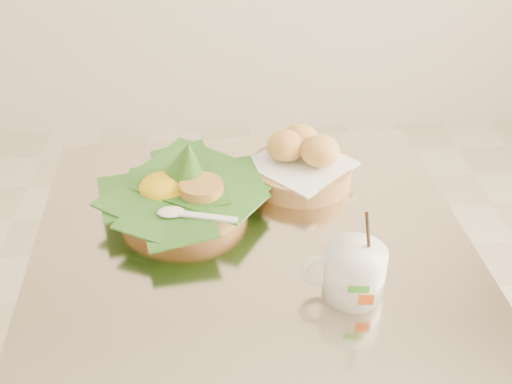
{
  "coord_description": "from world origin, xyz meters",
  "views": [
    {
      "loc": [
        0.12,
        -0.83,
        1.39
      ],
      "look_at": [
        0.17,
        0.02,
        0.82
      ],
      "focal_mm": 45.0,
      "sensor_mm": 36.0,
      "label": 1
    }
  ],
  "objects_px": {
    "cafe_table": "(253,339)",
    "bread_basket": "(301,162)",
    "rice_basket": "(182,189)",
    "coffee_mug": "(353,271)"
  },
  "relations": [
    {
      "from": "cafe_table",
      "to": "bread_basket",
      "type": "height_order",
      "value": "bread_basket"
    },
    {
      "from": "cafe_table",
      "to": "rice_basket",
      "type": "xyz_separation_m",
      "value": [
        -0.12,
        0.11,
        0.26
      ]
    },
    {
      "from": "cafe_table",
      "to": "coffee_mug",
      "type": "height_order",
      "value": "coffee_mug"
    },
    {
      "from": "bread_basket",
      "to": "coffee_mug",
      "type": "height_order",
      "value": "coffee_mug"
    },
    {
      "from": "rice_basket",
      "to": "coffee_mug",
      "type": "relative_size",
      "value": 1.82
    },
    {
      "from": "rice_basket",
      "to": "bread_basket",
      "type": "bearing_deg",
      "value": 19.96
    },
    {
      "from": "rice_basket",
      "to": "coffee_mug",
      "type": "distance_m",
      "value": 0.34
    },
    {
      "from": "rice_basket",
      "to": "bread_basket",
      "type": "relative_size",
      "value": 1.25
    },
    {
      "from": "bread_basket",
      "to": "coffee_mug",
      "type": "xyz_separation_m",
      "value": [
        0.04,
        -0.31,
        0.0
      ]
    },
    {
      "from": "cafe_table",
      "to": "bread_basket",
      "type": "relative_size",
      "value": 3.4
    }
  ]
}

